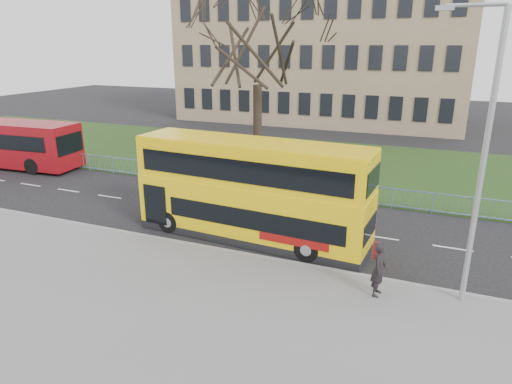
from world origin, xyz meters
TOP-DOWN VIEW (x-y plane):
  - ground at (0.00, 0.00)m, footprint 120.00×120.00m
  - pavement at (0.00, -6.75)m, footprint 80.00×10.50m
  - kerb at (0.00, -1.55)m, footprint 80.00×0.20m
  - grass_verge at (0.00, 14.30)m, footprint 80.00×15.40m
  - guard_railing at (0.00, 6.60)m, footprint 40.00×0.12m
  - bare_tree at (-3.00, 10.00)m, footprint 9.54×9.54m
  - civic_building at (-5.00, 35.00)m, footprint 30.00×15.00m
  - yellow_bus at (0.66, 0.29)m, footprint 10.47×3.13m
  - pedestrian at (6.56, -2.73)m, footprint 0.51×0.73m
  - street_lamp at (9.13, -2.00)m, footprint 1.96×0.21m

SIDE VIEW (x-z plane):
  - ground at x=0.00m, z-range 0.00..0.00m
  - grass_verge at x=0.00m, z-range 0.00..0.08m
  - pavement at x=0.00m, z-range 0.00..0.12m
  - kerb at x=0.00m, z-range 0.00..0.14m
  - guard_railing at x=0.00m, z-range 0.00..1.10m
  - pedestrian at x=6.56m, z-range 0.12..2.03m
  - yellow_bus at x=0.66m, z-range 0.16..4.49m
  - street_lamp at x=9.13m, z-range 0.57..9.80m
  - bare_tree at x=-3.00m, z-range 0.08..13.71m
  - civic_building at x=-5.00m, z-range 0.00..14.00m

